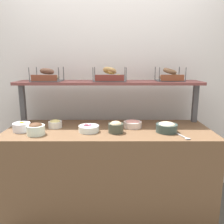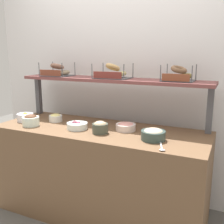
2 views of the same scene
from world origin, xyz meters
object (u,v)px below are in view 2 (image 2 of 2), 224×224
object	(u,v)px
bowl_beet_salad	(77,126)
bagel_basket_plain	(112,73)
bowl_lox_spread	(126,126)
bowl_tuna_salad	(153,134)
bowl_chocolate_spread	(31,120)
serving_spoon_near_plate	(162,148)
bowl_hummus	(100,127)
bagel_basket_cinnamon_raisin	(178,75)
bowl_egg_salad	(56,118)
bowl_fruit_salad	(25,117)
bagel_basket_poppy	(57,72)

from	to	relation	value
bowl_beet_salad	bagel_basket_plain	distance (m)	0.60
bowl_lox_spread	bowl_tuna_salad	bearing A→B (deg)	-27.16
bowl_chocolate_spread	serving_spoon_near_plate	xyz separation A→B (m)	(1.27, -0.09, -0.05)
bowl_hummus	bowl_chocolate_spread	world-z (taller)	bowl_chocolate_spread
bagel_basket_plain	bowl_lox_spread	bearing A→B (deg)	-42.74
bowl_tuna_salad	serving_spoon_near_plate	distance (m)	0.21
serving_spoon_near_plate	bagel_basket_cinnamon_raisin	xyz separation A→B (m)	(-0.02, 0.55, 0.47)
bowl_hummus	bowl_egg_salad	world-z (taller)	bowl_hummus
bowl_fruit_salad	bagel_basket_poppy	size ratio (longest dim) A/B	0.53
bagel_basket_cinnamon_raisin	bowl_tuna_salad	bearing A→B (deg)	-104.12
bowl_egg_salad	bagel_basket_plain	bearing A→B (deg)	22.05
bowl_lox_spread	bowl_beet_salad	bearing A→B (deg)	-161.04
bowl_beet_salad	bowl_egg_salad	size ratio (longest dim) A/B	1.42
bowl_egg_salad	bagel_basket_plain	size ratio (longest dim) A/B	0.39
bowl_tuna_salad	bowl_fruit_salad	distance (m)	1.32
bagel_basket_plain	bowl_egg_salad	bearing A→B (deg)	-157.95
bowl_egg_salad	bowl_fruit_salad	size ratio (longest dim) A/B	0.83
serving_spoon_near_plate	bowl_chocolate_spread	bearing A→B (deg)	175.81
bowl_tuna_salad	bowl_lox_spread	size ratio (longest dim) A/B	1.09
bowl_lox_spread	bagel_basket_cinnamon_raisin	world-z (taller)	bagel_basket_cinnamon_raisin
bowl_tuna_salad	bagel_basket_plain	bearing A→B (deg)	145.33
bowl_tuna_salad	bowl_beet_salad	xyz separation A→B (m)	(-0.71, 0.01, -0.02)
bowl_lox_spread	bowl_hummus	bearing A→B (deg)	-134.81
bowl_beet_salad	bowl_chocolate_spread	distance (m)	0.46
bowl_hummus	serving_spoon_near_plate	distance (m)	0.60
bowl_beet_salad	bowl_fruit_salad	xyz separation A→B (m)	(-0.61, 0.01, 0.01)
bowl_lox_spread	bowl_egg_salad	xyz separation A→B (m)	(-0.75, -0.00, 0.00)
bowl_beet_salad	bowl_fruit_salad	distance (m)	0.61
bowl_hummus	bagel_basket_poppy	xyz separation A→B (m)	(-0.69, 0.37, 0.42)
bowl_fruit_salad	bowl_lox_spread	bearing A→B (deg)	7.09
bowl_chocolate_spread	bagel_basket_cinnamon_raisin	xyz separation A→B (m)	(1.25, 0.46, 0.42)
bowl_beet_salad	bowl_hummus	bearing A→B (deg)	-5.86
bowl_fruit_salad	bagel_basket_cinnamon_raisin	bearing A→B (deg)	14.14
bowl_chocolate_spread	bowl_egg_salad	bearing A→B (deg)	63.47
bagel_basket_plain	bowl_hummus	bearing A→B (deg)	-80.99
bowl_tuna_salad	bowl_hummus	distance (m)	0.46
bowl_tuna_salad	bowl_hummus	size ratio (longest dim) A/B	1.42
bowl_beet_salad	bowl_fruit_salad	bearing A→B (deg)	178.66
bowl_lox_spread	bagel_basket_plain	bearing A→B (deg)	137.26
bowl_tuna_salad	bowl_fruit_salad	world-z (taller)	bowl_tuna_salad
bowl_chocolate_spread	serving_spoon_near_plate	world-z (taller)	bowl_chocolate_spread
bowl_hummus	bowl_fruit_salad	xyz separation A→B (m)	(-0.86, 0.04, -0.01)
serving_spoon_near_plate	bagel_basket_poppy	distance (m)	1.45
bowl_beet_salad	bowl_tuna_salad	bearing A→B (deg)	-0.72
bowl_egg_salad	serving_spoon_near_plate	size ratio (longest dim) A/B	0.77
bowl_chocolate_spread	bowl_fruit_salad	xyz separation A→B (m)	(-0.16, 0.10, -0.01)
bowl_lox_spread	bagel_basket_poppy	distance (m)	0.98
bowl_tuna_salad	bagel_basket_plain	world-z (taller)	bagel_basket_plain
bowl_beet_salad	bowl_lox_spread	world-z (taller)	bowl_beet_salad
bagel_basket_cinnamon_raisin	bowl_fruit_salad	bearing A→B (deg)	-165.86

